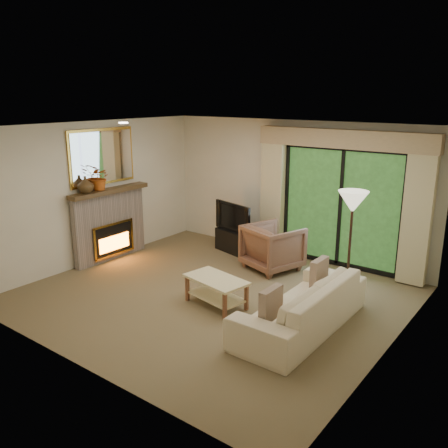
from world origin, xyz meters
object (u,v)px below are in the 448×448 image
Objects in this scene: media_console at (236,241)px; armchair at (273,247)px; sofa at (301,304)px; coffee_table at (216,292)px.

armchair is at bearing -4.75° from media_console.
sofa is at bearing -24.46° from media_console.
armchair is 2.24m from sofa.
media_console is 3.27m from sofa.
armchair is 1.84m from coffee_table.
sofa is 1.36m from coffee_table.
armchair is 0.94× the size of coffee_table.
sofa is (2.54, -2.06, 0.12)m from media_console.
media_console reaches higher than coffee_table.
media_console is 0.38× the size of sofa.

